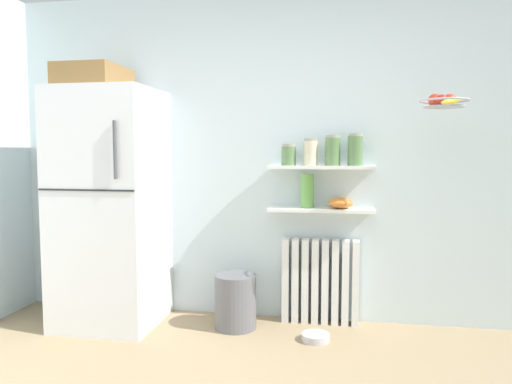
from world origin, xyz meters
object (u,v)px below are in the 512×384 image
radiator (320,281)px  shelf_bowl (341,203)px  storage_jar_0 (289,155)px  hanging_fruit_basket (443,101)px  refrigerator (110,203)px  storage_jar_1 (311,152)px  pet_food_bowl (316,337)px  storage_jar_2 (333,151)px  vase (307,191)px  storage_jar_3 (355,150)px  trash_bin (235,301)px

radiator → shelf_bowl: shelf_bowl is taller
storage_jar_0 → hanging_fruit_basket: bearing=-17.6°
refrigerator → shelf_bowl: 1.78m
storage_jar_1 → hanging_fruit_basket: bearing=-20.6°
radiator → pet_food_bowl: bearing=-91.8°
shelf_bowl → hanging_fruit_basket: 1.03m
refrigerator → hanging_fruit_basket: refrigerator is taller
storage_jar_2 → vase: 0.36m
radiator → refrigerator: bearing=-170.3°
shelf_bowl → pet_food_bowl: bearing=-114.8°
radiator → pet_food_bowl: radiator is taller
storage_jar_3 → hanging_fruit_basket: (0.55, -0.33, 0.31)m
storage_jar_0 → storage_jar_3: (0.50, 0.00, 0.04)m
storage_jar_2 → shelf_bowl: size_ratio=1.21×
refrigerator → hanging_fruit_basket: (2.41, -0.09, 0.72)m
storage_jar_0 → vase: 0.31m
storage_jar_1 → shelf_bowl: size_ratio=1.08×
vase → storage_jar_1: bearing=0.0°
storage_jar_2 → hanging_fruit_basket: 0.86m
storage_jar_0 → vase: size_ratio=0.63×
storage_jar_1 → vase: 0.30m
radiator → shelf_bowl: size_ratio=3.49×
vase → pet_food_bowl: (0.09, -0.35, -1.01)m
hanging_fruit_basket → storage_jar_3: bearing=148.9°
trash_bin → hanging_fruit_basket: bearing=-5.3°
radiator → storage_jar_1: 1.01m
storage_jar_2 → trash_bin: bearing=-164.1°
radiator → storage_jar_3: bearing=-6.9°
hanging_fruit_basket → storage_jar_1: bearing=159.4°
trash_bin → hanging_fruit_basket: size_ratio=1.30×
storage_jar_1 → storage_jar_2: storage_jar_2 is taller
vase → trash_bin: bearing=-158.9°
trash_bin → hanging_fruit_basket: 2.05m
storage_jar_3 → hanging_fruit_basket: size_ratio=0.75×
storage_jar_3 → storage_jar_1: bearing=180.0°
vase → trash_bin: (-0.52, -0.20, -0.83)m
storage_jar_3 → shelf_bowl: storage_jar_3 is taller
vase → shelf_bowl: 0.27m
radiator → storage_jar_0: bearing=-173.1°
refrigerator → storage_jar_1: 1.60m
storage_jar_0 → pet_food_bowl: size_ratio=0.81×
refrigerator → radiator: 1.75m
storage_jar_3 → trash_bin: 1.46m
storage_jar_0 → storage_jar_1: size_ratio=0.80×
storage_jar_0 → shelf_bowl: 0.54m
trash_bin → hanging_fruit_basket: hanging_fruit_basket is taller
shelf_bowl → pet_food_bowl: size_ratio=0.93×
hanging_fruit_basket → storage_jar_2: bearing=155.1°
refrigerator → storage_jar_3: (1.86, 0.25, 0.41)m
storage_jar_0 → storage_jar_1: (0.17, 0.00, 0.02)m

